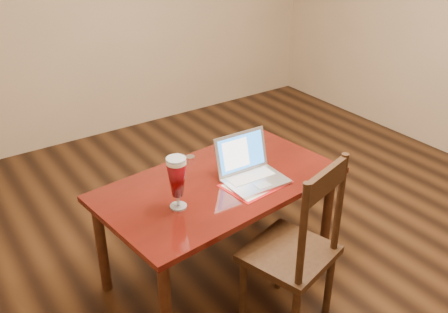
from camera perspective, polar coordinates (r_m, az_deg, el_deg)
ground at (r=3.67m, az=6.59°, el=-9.78°), size 5.00×5.00×0.00m
dining_table at (r=3.04m, az=-0.54°, el=-4.02°), size 1.54×0.98×0.99m
dining_chair at (r=2.79m, az=8.16°, el=-10.65°), size 0.55×0.54×1.07m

